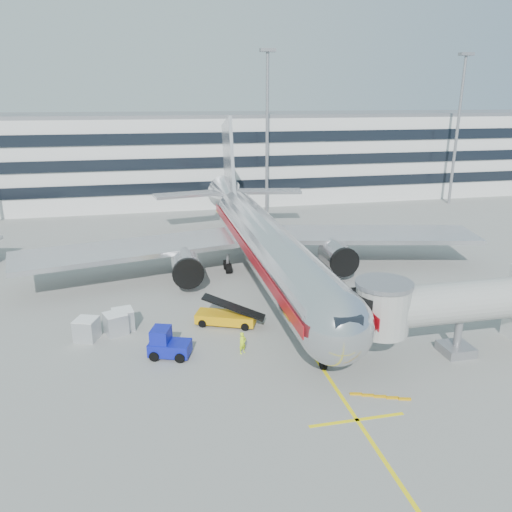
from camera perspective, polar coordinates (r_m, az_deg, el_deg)
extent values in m
plane|color=gray|center=(43.21, 4.03, -7.49)|extent=(180.00, 180.00, 0.00)
cube|color=yellow|center=(52.11, 0.94, -2.93)|extent=(0.25, 70.00, 0.01)
cube|color=yellow|center=(31.85, 11.47, -17.89)|extent=(6.00, 0.25, 0.01)
cylinder|color=silver|center=(48.92, 1.51, 0.87)|extent=(5.00, 36.00, 5.00)
sphere|color=silver|center=(32.89, 9.13, -8.04)|extent=(5.00, 5.00, 5.00)
cone|color=silver|center=(70.68, -2.99, 6.61)|extent=(5.00, 10.00, 5.00)
cube|color=black|center=(31.16, 10.23, -7.32)|extent=(1.80, 1.20, 0.90)
cube|color=#B7B7BC|center=(58.40, 12.67, 2.41)|extent=(24.95, 12.07, 0.50)
cube|color=#B7B7BC|center=(53.11, -13.71, 0.82)|extent=(24.95, 12.07, 0.50)
cylinder|color=#99999E|center=(53.71, 9.29, -0.05)|extent=(3.00, 4.20, 3.00)
cylinder|color=#99999E|center=(50.22, -7.96, -1.25)|extent=(3.00, 4.20, 3.00)
cylinder|color=black|center=(51.95, 10.09, -0.71)|extent=(3.10, 0.50, 3.10)
cylinder|color=black|center=(48.34, -7.76, -2.00)|extent=(3.10, 0.50, 3.10)
cube|color=#B7B7BC|center=(70.46, -3.12, 10.20)|extent=(0.45, 9.39, 13.72)
cube|color=#B7B7BC|center=(72.61, 1.19, 7.41)|extent=(10.41, 4.94, 0.35)
cube|color=#B7B7BC|center=(70.87, -7.56, 7.00)|extent=(10.41, 4.94, 0.35)
cylinder|color=gray|center=(36.05, 7.70, -11.44)|extent=(0.24, 0.24, 1.80)
cylinder|color=black|center=(36.27, 7.67, -12.06)|extent=(0.35, 0.90, 0.90)
cylinder|color=gray|center=(56.20, 3.18, -0.33)|extent=(0.30, 0.30, 2.00)
cylinder|color=gray|center=(54.89, -3.27, -0.77)|extent=(0.30, 0.30, 2.00)
cube|color=#AA0C15|center=(49.48, 4.35, 1.38)|extent=(0.06, 38.00, 0.90)
cube|color=#AA0C15|center=(48.31, -1.39, 1.02)|extent=(0.06, 38.00, 0.90)
cylinder|color=#A8A8A3|center=(39.29, 22.51, -4.85)|extent=(13.00, 3.00, 3.00)
cylinder|color=#A8A8A3|center=(36.17, 14.22, -5.92)|extent=(3.80, 3.80, 3.40)
cylinder|color=gray|center=(35.47, 14.45, -3.11)|extent=(4.00, 4.00, 0.30)
cube|color=black|center=(35.63, 12.33, -6.15)|extent=(1.40, 2.60, 2.60)
cylinder|color=gray|center=(40.30, 22.08, -8.27)|extent=(0.56, 0.56, 3.20)
cube|color=gray|center=(40.83, 21.87, -9.85)|extent=(2.20, 2.20, 0.70)
cylinder|color=black|center=(40.36, 20.80, -10.05)|extent=(0.35, 0.70, 0.70)
cylinder|color=black|center=(41.32, 22.92, -9.65)|extent=(0.35, 0.70, 0.70)
cube|color=silver|center=(96.72, -5.73, 11.16)|extent=(150.00, 24.00, 15.00)
cube|color=black|center=(85.32, -4.67, 7.94)|extent=(150.00, 0.30, 1.80)
cube|color=black|center=(84.74, -4.73, 10.61)|extent=(150.00, 0.30, 1.80)
cube|color=black|center=(84.34, -4.80, 13.31)|extent=(150.00, 0.30, 1.80)
cube|color=gray|center=(96.16, -5.88, 15.78)|extent=(150.00, 24.00, 0.60)
cylinder|color=gray|center=(81.97, 1.28, 13.59)|extent=(0.50, 0.50, 25.00)
cube|color=gray|center=(82.04, 1.34, 22.47)|extent=(2.40, 1.20, 0.50)
cylinder|color=gray|center=(95.86, 21.99, 12.95)|extent=(0.50, 0.50, 25.00)
cube|color=gray|center=(95.93, 22.91, 20.49)|extent=(2.40, 1.20, 0.50)
cube|color=#D69509|center=(42.40, -3.46, -7.06)|extent=(5.32, 3.60, 0.80)
cube|color=black|center=(41.99, -3.48, -5.79)|extent=(5.33, 3.18, 1.74)
cylinder|color=black|center=(43.65, -5.55, -6.77)|extent=(0.75, 0.56, 0.68)
cylinder|color=black|center=(42.27, -6.13, -7.64)|extent=(0.75, 0.56, 0.68)
cylinder|color=black|center=(42.87, -0.82, -7.16)|extent=(0.75, 0.56, 0.68)
cylinder|color=black|center=(41.46, -1.24, -8.06)|extent=(0.75, 0.56, 0.68)
cube|color=#0D1698|center=(37.98, -9.80, -10.30)|extent=(3.38, 2.59, 0.96)
cube|color=#0D1698|center=(37.72, -10.82, -8.93)|extent=(1.74, 1.93, 1.17)
cube|color=black|center=(37.56, -10.85, -8.42)|extent=(1.56, 1.70, 0.11)
cylinder|color=black|center=(39.07, -10.82, -10.05)|extent=(0.81, 0.55, 0.75)
cylinder|color=black|center=(37.73, -11.54, -11.16)|extent=(0.81, 0.55, 0.75)
cylinder|color=black|center=(38.56, -8.05, -10.29)|extent=(0.81, 0.55, 0.75)
cylinder|color=black|center=(37.21, -8.67, -11.43)|extent=(0.81, 0.55, 0.75)
cube|color=#B9BCC0|center=(41.99, -18.78, -7.96)|extent=(2.11, 2.11, 1.70)
cube|color=white|center=(41.63, -18.90, -6.87)|extent=(2.11, 2.11, 0.06)
cube|color=#B9BCC0|center=(42.90, -14.95, -7.04)|extent=(1.92, 1.92, 1.68)
cube|color=white|center=(42.56, -15.04, -5.99)|extent=(1.92, 1.92, 0.06)
cube|color=#B9BCC0|center=(42.31, -15.74, -7.46)|extent=(2.12, 2.12, 1.70)
cube|color=white|center=(41.96, -15.84, -6.38)|extent=(2.12, 2.12, 0.06)
imported|color=#CFFA1A|center=(37.81, -1.55, -9.90)|extent=(0.74, 0.66, 1.69)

